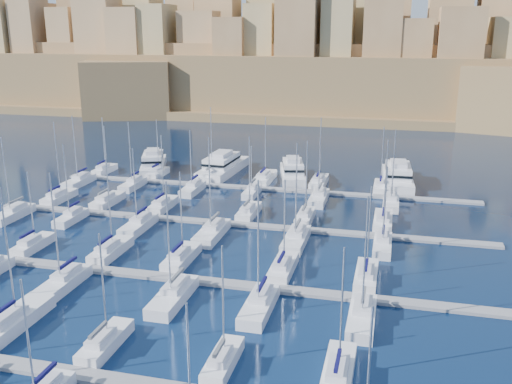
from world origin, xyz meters
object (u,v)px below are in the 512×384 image
(sailboat_4, at_px, (223,361))
(motor_yacht_a, at_px, (153,163))
(motor_yacht_c, at_px, (293,172))
(motor_yacht_d, at_px, (398,176))
(sailboat_2, at_px, (13,321))
(motor_yacht_b, at_px, (223,166))

(sailboat_4, height_order, motor_yacht_a, sailboat_4)
(sailboat_4, relative_size, motor_yacht_c, 0.76)
(motor_yacht_a, relative_size, motor_yacht_d, 0.89)
(sailboat_2, xyz_separation_m, sailboat_4, (23.99, -1.67, -0.05))
(sailboat_2, height_order, motor_yacht_a, sailboat_2)
(sailboat_2, xyz_separation_m, motor_yacht_b, (1.65, 70.57, 0.95))
(motor_yacht_d, bearing_deg, motor_yacht_a, -178.71)
(sailboat_4, height_order, motor_yacht_d, sailboat_4)
(sailboat_2, distance_m, motor_yacht_a, 70.59)
(motor_yacht_c, bearing_deg, sailboat_4, -84.93)
(motor_yacht_b, height_order, motor_yacht_c, same)
(motor_yacht_c, bearing_deg, sailboat_2, -104.47)
(motor_yacht_a, height_order, motor_yacht_c, same)
(sailboat_2, distance_m, motor_yacht_c, 71.00)
(sailboat_2, bearing_deg, sailboat_4, -3.97)
(motor_yacht_a, bearing_deg, motor_yacht_d, 1.29)
(motor_yacht_b, bearing_deg, motor_yacht_c, -6.47)
(sailboat_2, relative_size, motor_yacht_d, 0.82)
(sailboat_2, relative_size, motor_yacht_c, 0.96)
(motor_yacht_a, bearing_deg, motor_yacht_b, 5.16)
(sailboat_4, xyz_separation_m, motor_yacht_d, (15.36, 72.00, 1.01))
(sailboat_2, bearing_deg, motor_yacht_a, 101.65)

